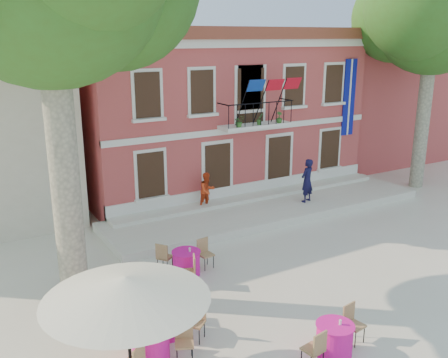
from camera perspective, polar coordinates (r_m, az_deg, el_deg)
ground at (r=16.74m, az=8.29°, el=-9.36°), size 90.00×90.00×0.00m
main_building at (r=24.84m, az=-2.11°, el=8.28°), size 13.50×9.59×7.50m
neighbor_east at (r=32.98m, az=15.96°, el=8.62°), size 9.40×9.40×6.40m
terrace at (r=21.05m, az=5.19°, el=-3.40°), size 14.00×3.40×0.30m
plane_tree_east at (r=25.41m, az=22.92°, el=16.98°), size 5.57×5.57×10.94m
patio_umbrella at (r=10.39m, az=-11.15°, el=-12.17°), size 3.42×3.42×2.54m
pedestrian_navy at (r=21.42m, az=9.47°, el=-0.17°), size 0.79×0.64×1.87m
pedestrian_orange at (r=20.36m, az=-1.93°, el=-1.33°), size 0.81×0.67×1.51m
cafe_table_0 at (r=12.84m, az=-6.53°, el=-15.56°), size 1.77×1.84×0.95m
cafe_table_1 at (r=12.35m, az=12.50°, el=-17.32°), size 1.96×0.90×0.95m
cafe_table_2 at (r=11.92m, az=-8.36°, el=-18.40°), size 1.86×1.71×0.95m
cafe_table_3 at (r=15.64m, az=-4.33°, el=-9.39°), size 1.73×1.86×0.95m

